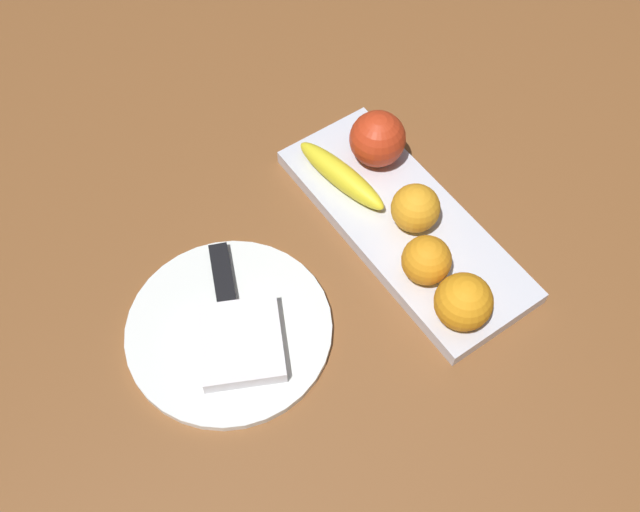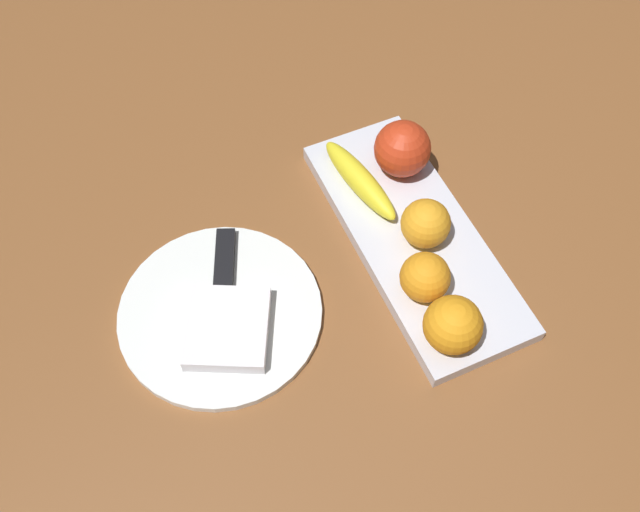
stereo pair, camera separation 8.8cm
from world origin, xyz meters
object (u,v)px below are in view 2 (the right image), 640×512
Objects in this scene: fruit_tray at (414,237)px; orange_near_banana at (425,277)px; banana at (360,180)px; orange_near_apple at (425,222)px; knife at (224,271)px; folded_napkin at (228,328)px; dinner_plate at (220,313)px; apple at (402,149)px; orange_center at (453,325)px.

fruit_tray is 6.17× the size of orange_near_banana.
banana is 2.50× the size of orange_near_banana.
orange_near_apple is 0.37× the size of knife.
orange_near_apple is at bearing 94.79° from folded_napkin.
banana is at bearing 125.13° from knife.
dinner_plate is at bearing 180.00° from folded_napkin.
orange_near_apple is at bearing -168.82° from banana.
orange_near_apple is 0.28m from dinner_plate.
folded_napkin is (0.03, -0.27, 0.01)m from fruit_tray.
fruit_tray is at bearing -170.07° from banana.
dinner_plate is (0.10, -0.24, -0.03)m from banana.
banana is 0.22m from knife.
fruit_tray reaches higher than dinner_plate.
apple reaches higher than fruit_tray.
apple is at bearing 109.18° from dinner_plate.
apple is at bearing 160.71° from orange_near_banana.
orange_center is 0.28m from dinner_plate.
orange_near_banana is 0.58× the size of folded_napkin.
folded_napkin is at bearing 109.01° from banana.
folded_napkin reaches higher than fruit_tray.
orange_center is (0.26, -0.07, -0.00)m from apple.
knife is at bearing 154.12° from dinner_plate.
dinner_plate is 2.37× the size of folded_napkin.
knife is (0.05, -0.21, -0.02)m from banana.
orange_near_apple reaches higher than knife.
fruit_tray is 0.04m from orange_near_apple.
orange_center is at bearing -2.34° from orange_near_banana.
apple is at bearing 166.73° from orange_near_apple.
orange_near_apple is 0.28m from folded_napkin.
folded_napkin is 0.09m from knife.
apple is 1.21× the size of orange_near_apple.
fruit_tray is 0.11m from banana.
apple is 0.44× the size of knife.
apple is 0.50× the size of banana.
fruit_tray is 2.20× the size of knife.
orange_near_apple is at bearing 99.71° from knife.
orange_near_banana is at bearing 177.66° from orange_center.
orange_center reaches higher than knife.
fruit_tray is 0.12m from apple.
orange_near_banana is (0.08, -0.03, 0.04)m from fruit_tray.
folded_napkin is (0.13, -0.24, -0.02)m from banana.
knife is at bearing -121.17° from orange_near_banana.
apple is at bearing -91.88° from banana.
knife is at bearing -101.43° from fruit_tray.
fruit_tray is at bearing 166.84° from orange_center.
apple is 0.27m from orange_center.
orange_near_apple is 0.08m from orange_near_banana.
orange_near_apple is (0.01, 0.01, 0.04)m from fruit_tray.
orange_center is at bearing 63.15° from folded_napkin.
knife is at bearing 163.46° from folded_napkin.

